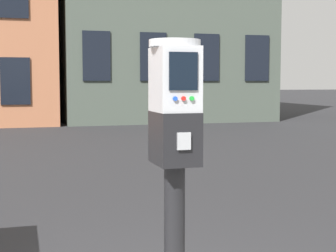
% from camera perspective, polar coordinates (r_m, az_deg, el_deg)
% --- Properties ---
extents(parking_meter_twin_adjacent, '(0.22, 0.25, 1.48)m').
position_cam_1_polar(parking_meter_twin_adjacent, '(2.20, 0.73, -2.55)').
color(parking_meter_twin_adjacent, black).
rests_on(parking_meter_twin_adjacent, sidewalk_slab).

